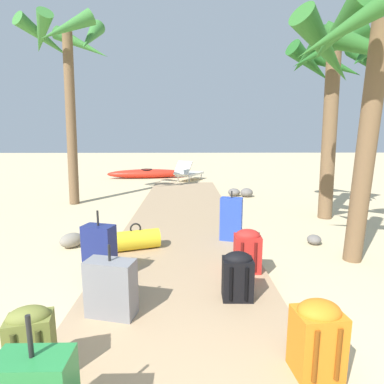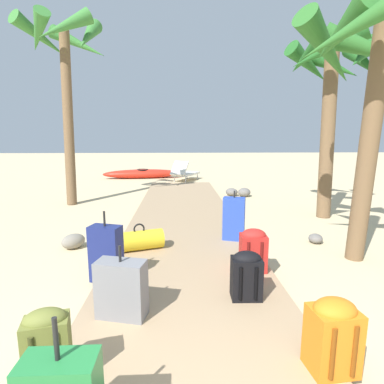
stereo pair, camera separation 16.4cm
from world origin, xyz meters
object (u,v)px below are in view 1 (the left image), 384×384
at_px(duffel_bag_yellow, 136,240).
at_px(kayak, 147,174).
at_px(palm_tree_far_right, 333,76).
at_px(backpack_red, 247,249).
at_px(suitcase_grey, 111,288).
at_px(backpack_black, 238,274).
at_px(backpack_olive, 31,343).
at_px(palm_tree_near_right, 374,52).
at_px(lounge_chair, 188,173).
at_px(backpack_orange, 317,336).
at_px(suitcase_blue, 231,219).
at_px(palm_tree_near_left, 67,56).
at_px(suitcase_navy, 100,253).

relative_size(duffel_bag_yellow, kayak, 0.22).
bearing_deg(palm_tree_far_right, backpack_red, -127.99).
relative_size(suitcase_grey, backpack_black, 1.36).
distance_m(backpack_olive, palm_tree_near_right, 4.52).
bearing_deg(lounge_chair, backpack_black, -87.38).
relative_size(lounge_chair, kayak, 0.49).
xyz_separation_m(backpack_orange, suitcase_blue, (-0.18, 2.76, 0.06)).
height_order(suitcase_blue, palm_tree_near_left, palm_tree_near_left).
height_order(suitcase_blue, duffel_bag_yellow, suitcase_blue).
height_order(suitcase_grey, backpack_olive, suitcase_grey).
distance_m(suitcase_grey, kayak, 10.27).
relative_size(backpack_olive, palm_tree_near_left, 0.12).
height_order(backpack_orange, palm_tree_far_right, palm_tree_far_right).
bearing_deg(suitcase_grey, palm_tree_near_right, 23.53).
relative_size(duffel_bag_yellow, lounge_chair, 0.45).
bearing_deg(suitcase_blue, palm_tree_near_right, -25.70).
distance_m(backpack_orange, suitcase_grey, 1.73).
distance_m(suitcase_navy, palm_tree_near_left, 6.00).
relative_size(suitcase_grey, duffel_bag_yellow, 0.91).
bearing_deg(suitcase_navy, palm_tree_near_right, 10.04).
distance_m(backpack_red, palm_tree_near_right, 2.83).
relative_size(backpack_orange, suitcase_navy, 0.66).
xyz_separation_m(suitcase_navy, backpack_olive, (-0.04, -1.48, -0.04)).
relative_size(palm_tree_near_right, kayak, 1.02).
distance_m(suitcase_grey, palm_tree_far_right, 5.80).
distance_m(backpack_black, palm_tree_near_right, 3.12).
bearing_deg(palm_tree_near_left, palm_tree_far_right, -15.77).
xyz_separation_m(backpack_orange, duffel_bag_yellow, (-1.62, 2.39, -0.14)).
height_order(backpack_black, kayak, backpack_black).
distance_m(backpack_orange, palm_tree_far_right, 5.53).
bearing_deg(suitcase_blue, palm_tree_far_right, 37.12).
height_order(palm_tree_near_left, kayak, palm_tree_near_left).
xyz_separation_m(lounge_chair, kayak, (-1.75, 0.86, -0.14)).
bearing_deg(backpack_black, kayak, 102.28).
relative_size(backpack_olive, backpack_black, 1.09).
bearing_deg(suitcase_navy, backpack_orange, -37.58).
bearing_deg(lounge_chair, duffel_bag_yellow, -96.11).
bearing_deg(backpack_black, suitcase_blue, 83.70).
distance_m(duffel_bag_yellow, palm_tree_near_left, 5.49).
distance_m(suitcase_blue, duffel_bag_yellow, 1.50).
height_order(backpack_red, lounge_chair, lounge_chair).
relative_size(backpack_olive, lounge_chair, 0.33).
xyz_separation_m(backpack_olive, palm_tree_far_right, (3.96, 4.50, 2.53)).
xyz_separation_m(palm_tree_far_right, palm_tree_near_right, (-0.67, -2.45, -0.19)).
bearing_deg(palm_tree_far_right, duffel_bag_yellow, -150.66).
relative_size(palm_tree_near_left, palm_tree_near_right, 1.35).
height_order(backpack_red, duffel_bag_yellow, backpack_red).
bearing_deg(backpack_orange, backpack_olive, -178.73).
bearing_deg(backpack_orange, backpack_black, 110.81).
distance_m(backpack_orange, duffel_bag_yellow, 2.89).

